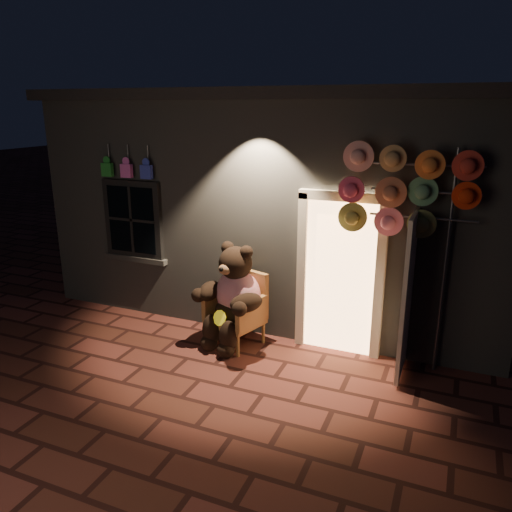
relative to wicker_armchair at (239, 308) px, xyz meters
The scene contains 5 objects.
ground 1.26m from the wicker_armchair, 90.86° to the right, with size 60.00×60.00×0.00m, color #5E2A24.
shop_building 3.09m from the wicker_armchair, 90.32° to the left, with size 7.30×5.95×3.51m.
wicker_armchair is the anchor object (origin of this frame).
teddy_bear 0.24m from the wicker_armchair, 101.10° to the right, with size 1.03×0.94×1.48m.
hat_rack 2.72m from the wicker_armchair, ahead, with size 1.61×0.22×2.80m.
Camera 1 is at (2.73, -4.72, 3.23)m, focal length 35.00 mm.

